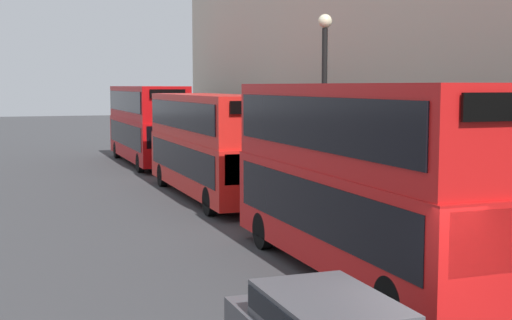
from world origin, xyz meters
name	(u,v)px	position (x,y,z in m)	size (l,w,h in m)	color
bus_leading	(361,172)	(1.60, 6.06, 2.47)	(2.59, 10.06, 4.50)	red
bus_second_in_queue	(211,141)	(1.60, 18.59, 2.27)	(2.59, 10.81, 4.10)	red
bus_third_in_queue	(147,121)	(1.60, 31.65, 2.43)	(2.59, 10.98, 4.42)	#B20C0F
street_lamp	(324,96)	(3.54, 12.22, 4.12)	(0.44, 0.44, 6.69)	black
pedestrian	(249,168)	(4.29, 21.65, 0.73)	(0.36, 0.36, 1.59)	#334C6B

